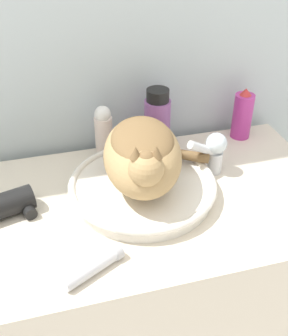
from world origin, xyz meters
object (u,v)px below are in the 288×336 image
Objects in this scene: cat at (143,153)px; faucet at (214,150)px; lotion_bottle_white at (104,132)px; spray_bottle_trigger at (242,115)px; cream_tube at (94,266)px; hair_dryer at (5,206)px; mouthwash_bottle at (157,121)px.

cat is 0.23m from faucet.
lotion_bottle_white is at bearing -42.98° from faucet.
spray_bottle_trigger is 1.01× the size of lotion_bottle_white.
lotion_bottle_white reaches higher than faucet.
cream_tube is (-0.11, -0.45, -0.07)m from lotion_bottle_white.
lotion_bottle_white is 0.36m from hair_dryer.
faucet is at bearing 114.70° from cat.
lotion_bottle_white is at bearing 180.00° from spray_bottle_trigger.
hair_dryer is at bearing -8.32° from faucet.
cat is 1.93× the size of hair_dryer.
cat is at bearing 161.96° from hair_dryer.
mouthwash_bottle is 1.35× the size of cream_tube.
cat is 1.71× the size of mouthwash_bottle.
cream_tube is (-0.56, -0.45, -0.06)m from spray_bottle_trigger.
lotion_bottle_white is 0.17m from mouthwash_bottle.
lotion_bottle_white is at bearing 180.00° from mouthwash_bottle.
cream_tube is at bearing -25.61° from cat.
spray_bottle_trigger is at bearing 0.00° from mouthwash_bottle.
faucet is at bearing -55.57° from mouthwash_bottle.
spray_bottle_trigger is 0.77m from hair_dryer.
spray_bottle_trigger is 1.15× the size of cream_tube.
lotion_bottle_white is at bearing 76.09° from cream_tube.
faucet is 0.86× the size of cream_tube.
faucet reaches higher than hair_dryer.
lotion_bottle_white is (-0.28, 0.17, 0.01)m from faucet.
cat is 2.69× the size of faucet.
cat is at bearing -115.49° from mouthwash_bottle.
cat is at bearing 53.09° from cream_tube.
spray_bottle_trigger reaches higher than hair_dryer.
spray_bottle_trigger is 0.96× the size of hair_dryer.
lotion_bottle_white is at bearing -153.40° from cat.
hair_dryer is (-0.74, -0.21, -0.05)m from spray_bottle_trigger.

